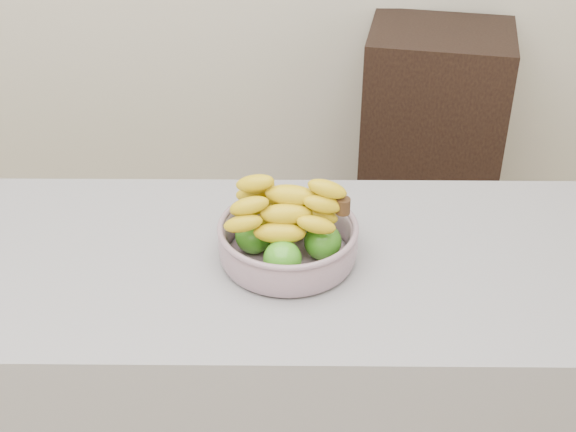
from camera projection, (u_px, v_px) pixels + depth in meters
The scene contains 3 objects.
counter at pixel (172, 415), 1.83m from camera, with size 2.00×0.60×0.90m, color gray.
cabinet at pixel (430, 146), 2.93m from camera, with size 0.49×0.39×0.88m, color black.
fruit_bowl at pixel (288, 236), 1.55m from camera, with size 0.27×0.27×0.17m.
Camera 1 is at (0.28, -0.81, 1.85)m, focal length 50.00 mm.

